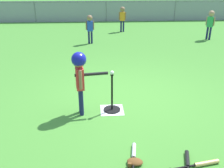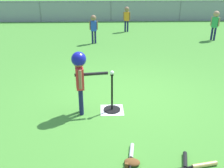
% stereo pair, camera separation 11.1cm
% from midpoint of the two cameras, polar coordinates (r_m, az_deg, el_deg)
% --- Properties ---
extents(ground_plane, '(60.00, 60.00, 0.00)m').
position_cam_midpoint_polar(ground_plane, '(5.39, 3.16, -3.06)').
color(ground_plane, '#478C33').
extents(home_plate, '(0.44, 0.44, 0.01)m').
position_cam_midpoint_polar(home_plate, '(4.88, -0.65, -5.90)').
color(home_plate, white).
rests_on(home_plate, ground_plane).
extents(batting_tee, '(0.32, 0.32, 0.74)m').
position_cam_midpoint_polar(batting_tee, '(4.83, -0.66, -4.68)').
color(batting_tee, black).
rests_on(batting_tee, ground_plane).
extents(baseball_on_tee, '(0.07, 0.07, 0.07)m').
position_cam_midpoint_polar(baseball_on_tee, '(4.56, -0.69, 2.60)').
color(baseball_on_tee, white).
rests_on(baseball_on_tee, batting_tee).
extents(batter_child, '(0.64, 0.34, 1.20)m').
position_cam_midpoint_polar(batter_child, '(4.46, -8.02, 2.95)').
color(batter_child, '#191E4C').
rests_on(batter_child, ground_plane).
extents(fielder_near_right, '(0.29, 0.25, 1.16)m').
position_cam_midpoint_polar(fielder_near_right, '(11.05, 21.16, 13.15)').
color(fielder_near_right, '#191E4C').
rests_on(fielder_near_right, ground_plane).
extents(fielder_deep_center, '(0.32, 0.21, 1.07)m').
position_cam_midpoint_polar(fielder_deep_center, '(9.75, -5.37, 13.08)').
color(fielder_deep_center, '#191E4C').
rests_on(fielder_deep_center, ground_plane).
extents(fielder_deep_right, '(0.34, 0.23, 1.14)m').
position_cam_midpoint_polar(fielder_deep_right, '(11.96, 2.10, 15.21)').
color(fielder_deep_right, '#191E4C').
rests_on(fielder_deep_right, ground_plane).
extents(spare_bat_silver, '(0.16, 0.62, 0.06)m').
position_cam_midpoint_polar(spare_bat_silver, '(3.77, 4.09, -15.45)').
color(spare_bat_silver, silver).
rests_on(spare_bat_silver, ground_plane).
extents(spare_bat_wood, '(0.73, 0.18, 0.06)m').
position_cam_midpoint_polar(spare_bat_wood, '(3.77, 18.87, -16.80)').
color(spare_bat_wood, '#DBB266').
rests_on(spare_bat_wood, ground_plane).
extents(spare_bat_black, '(0.24, 0.64, 0.06)m').
position_cam_midpoint_polar(spare_bat_black, '(3.75, 15.92, -16.67)').
color(spare_bat_black, black).
rests_on(spare_bat_black, ground_plane).
extents(glove_near_bats, '(0.25, 0.20, 0.07)m').
position_cam_midpoint_polar(glove_near_bats, '(3.62, 4.25, -17.23)').
color(glove_near_bats, brown).
rests_on(glove_near_bats, ground_plane).
extents(outfield_fence, '(16.06, 0.06, 1.15)m').
position_cam_midpoint_polar(outfield_fence, '(14.91, -1.55, 16.34)').
color(outfield_fence, slate).
rests_on(outfield_fence, ground_plane).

